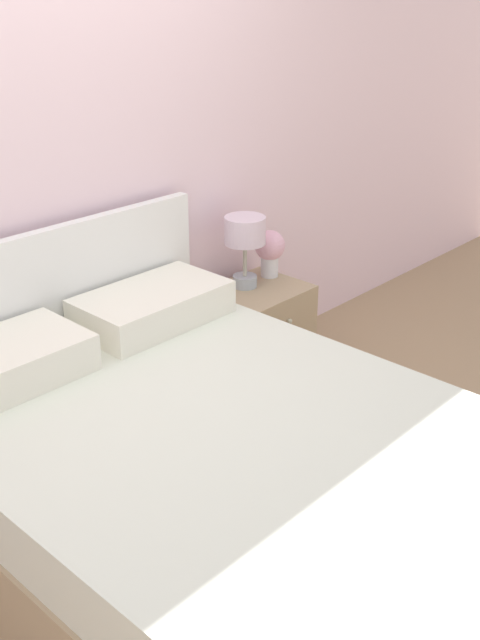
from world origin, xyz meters
The scene contains 6 objects.
ground_plane centered at (0.00, 0.00, 0.00)m, with size 12.00×12.00×0.00m, color tan.
wall_back centered at (0.00, 0.07, 1.30)m, with size 8.00×0.06×2.60m.
bed centered at (0.00, -1.01, 0.31)m, with size 1.52×2.15×1.01m.
nightstand centered at (1.05, -0.22, 0.25)m, with size 0.46×0.41×0.51m.
table_lamp centered at (1.03, -0.15, 0.76)m, with size 0.20×0.20×0.35m.
flower_vase centered at (1.22, -0.15, 0.65)m, with size 0.15×0.15×0.24m.
Camera 1 is at (-1.47, -2.46, 1.90)m, focal length 42.00 mm.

